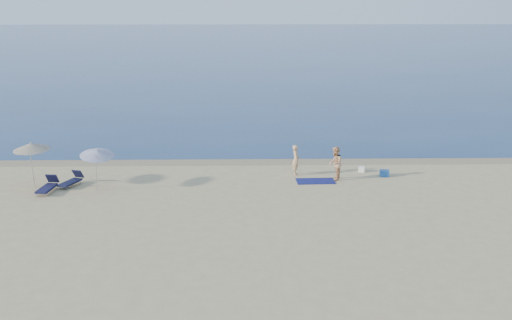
{
  "coord_description": "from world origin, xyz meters",
  "views": [
    {
      "loc": [
        -0.71,
        -16.03,
        9.41
      ],
      "look_at": [
        -0.06,
        16.0,
        1.0
      ],
      "focal_mm": 45.0,
      "sensor_mm": 36.0,
      "label": 1
    }
  ],
  "objects": [
    {
      "name": "wet_sand_strip",
      "position": [
        0.0,
        19.4,
        0.0
      ],
      "size": [
        240.0,
        1.6,
        0.0
      ],
      "primitive_type": "cube",
      "color": "#847254",
      "rests_on": "ground"
    },
    {
      "name": "white_bag",
      "position": [
        5.67,
        17.19,
        0.14
      ],
      "size": [
        0.39,
        0.36,
        0.28
      ],
      "primitive_type": "cube",
      "rotation": [
        0.0,
        0.0,
        -0.29
      ],
      "color": "white",
      "rests_on": "ground"
    },
    {
      "name": "umbrella_far",
      "position": [
        -11.11,
        14.72,
        2.08
      ],
      "size": [
        2.27,
        2.28,
        2.37
      ],
      "rotation": [
        0.0,
        0.0,
        -0.33
      ],
      "color": "silver",
      "rests_on": "ground"
    },
    {
      "name": "umbrella_near",
      "position": [
        -7.83,
        14.34,
        1.85
      ],
      "size": [
        2.15,
        2.16,
        2.2
      ],
      "rotation": [
        0.0,
        0.0,
        0.36
      ],
      "color": "silver",
      "rests_on": "ground"
    },
    {
      "name": "person_left",
      "position": [
        2.06,
        16.68,
        0.81
      ],
      "size": [
        0.39,
        0.6,
        1.63
      ],
      "primitive_type": "imported",
      "rotation": [
        0.0,
        0.0,
        1.56
      ],
      "color": "tan",
      "rests_on": "ground"
    },
    {
      "name": "beach_towel",
      "position": [
        2.98,
        15.42,
        0.02
      ],
      "size": [
        1.99,
        1.15,
        0.03
      ],
      "primitive_type": "cube",
      "rotation": [
        0.0,
        0.0,
        0.04
      ],
      "color": "#0F134F",
      "rests_on": "ground"
    },
    {
      "name": "person_right",
      "position": [
        4.02,
        15.69,
        0.88
      ],
      "size": [
        0.83,
        0.97,
        1.75
      ],
      "primitive_type": "imported",
      "rotation": [
        0.0,
        0.0,
        -1.79
      ],
      "color": "tan",
      "rests_on": "ground"
    },
    {
      "name": "lounger_right",
      "position": [
        -9.33,
        14.91,
        0.25
      ],
      "size": [
        1.04,
        1.66,
        0.7
      ],
      "rotation": [
        0.0,
        0.0,
        -0.36
      ],
      "color": "black",
      "rests_on": "ground"
    },
    {
      "name": "blue_cooler",
      "position": [
        6.72,
        16.3,
        0.17
      ],
      "size": [
        0.51,
        0.39,
        0.34
      ],
      "primitive_type": "cube",
      "rotation": [
        0.0,
        0.0,
        -0.1
      ],
      "color": "#1F56A9",
      "rests_on": "ground"
    },
    {
      "name": "sea",
      "position": [
        0.0,
        100.0,
        0.0
      ],
      "size": [
        240.0,
        160.0,
        0.01
      ],
      "primitive_type": "cube",
      "color": "#0D2750",
      "rests_on": "ground"
    },
    {
      "name": "lounger_left",
      "position": [
        -10.23,
        13.91,
        0.27
      ],
      "size": [
        0.73,
        1.74,
        0.75
      ],
      "rotation": [
        0.0,
        0.0,
        -0.11
      ],
      "color": "#141537",
      "rests_on": "ground"
    }
  ]
}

